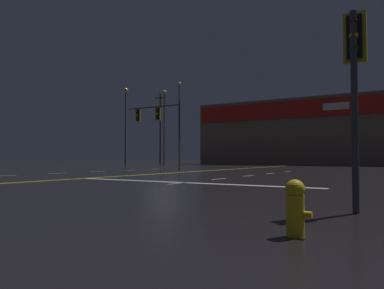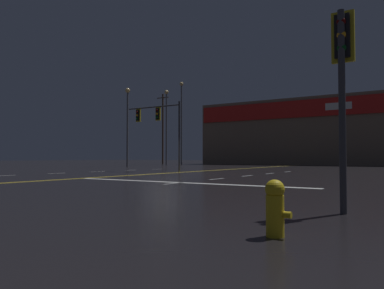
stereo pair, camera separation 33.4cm
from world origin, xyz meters
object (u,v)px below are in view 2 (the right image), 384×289
streetlight_far_left (181,114)px  fire_hydrant (275,207)px  traffic_signal_median (157,119)px  streetlight_near_right (166,118)px  streetlight_median_approach (128,116)px  traffic_signal_corner_southeast (343,63)px

streetlight_far_left → fire_hydrant: 50.46m
traffic_signal_median → streetlight_near_right: (-13.44, 19.48, 2.65)m
streetlight_far_left → streetlight_median_approach: bearing=-84.4°
traffic_signal_corner_southeast → streetlight_far_left: (-29.32, 38.00, 4.67)m
streetlight_near_right → fire_hydrant: 46.84m
streetlight_far_left → traffic_signal_corner_southeast: bearing=-52.3°
streetlight_near_right → traffic_signal_median: bearing=-55.4°
fire_hydrant → traffic_signal_corner_southeast: bearing=82.1°
streetlight_near_right → streetlight_far_left: streetlight_far_left is taller
fire_hydrant → streetlight_far_left: bearing=125.4°
streetlight_near_right → traffic_signal_corner_southeast: bearing=-49.4°
traffic_signal_corner_southeast → streetlight_near_right: bearing=130.6°
traffic_signal_corner_southeast → streetlight_near_right: (-29.01, 33.85, 3.66)m
streetlight_near_right → fire_hydrant: bearing=-51.9°
traffic_signal_median → streetlight_near_right: size_ratio=0.49×
streetlight_far_left → fire_hydrant: streetlight_far_left is taller
streetlight_median_approach → fire_hydrant: (27.66, -27.64, -5.44)m
traffic_signal_median → streetlight_median_approach: 16.45m
streetlight_near_right → fire_hydrant: size_ratio=13.61×
traffic_signal_median → streetlight_near_right: streetlight_near_right is taller
traffic_signal_median → fire_hydrant: (15.20, -17.08, -3.46)m
streetlight_median_approach → fire_hydrant: 39.48m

